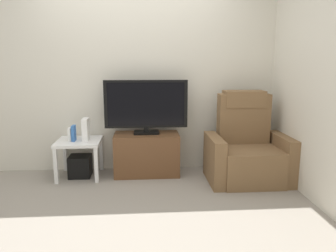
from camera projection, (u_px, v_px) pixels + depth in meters
The scene contains 11 objects.
ground_plane at pixel (134, 201), 3.44m from camera, with size 6.40×6.40×0.00m, color gray.
wall_back at pixel (134, 72), 4.29m from camera, with size 6.40×0.06×2.60m, color beige.
wall_side at pixel (318, 76), 3.32m from camera, with size 0.06×4.48×2.60m, color beige.
tv_stand at pixel (147, 154), 4.23m from camera, with size 0.82×0.44×0.53m.
television at pixel (146, 106), 4.12m from camera, with size 1.05×0.20×0.68m.
recliner_armchair at pixel (247, 150), 4.02m from camera, with size 0.98×0.78×1.08m.
side_table at pixel (79, 146), 4.11m from camera, with size 0.54×0.54×0.47m.
subwoofer_box at pixel (80, 166), 4.16m from camera, with size 0.27×0.27×0.27m, color black.
book_leftmost at pixel (70, 134), 4.05m from camera, with size 0.04×0.10×0.16m, color white.
book_middle at pixel (74, 133), 4.05m from camera, with size 0.04×0.13×0.19m, color #3366B2.
game_console at pixel (86, 129), 4.09m from camera, with size 0.07×0.20×0.27m, color white.
Camera 1 is at (0.12, -3.24, 1.45)m, focal length 35.06 mm.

